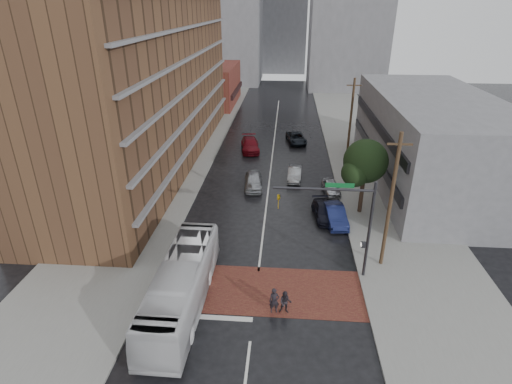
# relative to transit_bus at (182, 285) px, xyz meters

# --- Properties ---
(ground) EXTENTS (160.00, 160.00, 0.00)m
(ground) POSITION_rel_transit_bus_xyz_m (4.46, 1.33, -1.58)
(ground) COLOR black
(ground) RESTS_ON ground
(crosswalk) EXTENTS (14.00, 5.00, 0.02)m
(crosswalk) POSITION_rel_transit_bus_xyz_m (4.46, 1.83, -1.57)
(crosswalk) COLOR brown
(crosswalk) RESTS_ON ground
(sidewalk_west) EXTENTS (9.00, 90.00, 0.15)m
(sidewalk_west) POSITION_rel_transit_bus_xyz_m (-7.04, 26.33, -1.50)
(sidewalk_west) COLOR gray
(sidewalk_west) RESTS_ON ground
(sidewalk_east) EXTENTS (9.00, 90.00, 0.15)m
(sidewalk_east) POSITION_rel_transit_bus_xyz_m (15.96, 26.33, -1.50)
(sidewalk_east) COLOR gray
(sidewalk_east) RESTS_ON ground
(apartment_block) EXTENTS (10.00, 44.00, 28.00)m
(apartment_block) POSITION_rel_transit_bus_xyz_m (-9.54, 25.33, 12.42)
(apartment_block) COLOR brown
(apartment_block) RESTS_ON ground
(storefront_west) EXTENTS (8.00, 16.00, 7.00)m
(storefront_west) POSITION_rel_transit_bus_xyz_m (-7.54, 55.33, 1.92)
(storefront_west) COLOR maroon
(storefront_west) RESTS_ON ground
(building_east) EXTENTS (11.00, 26.00, 9.00)m
(building_east) POSITION_rel_transit_bus_xyz_m (20.96, 21.33, 2.92)
(building_east) COLOR gray
(building_east) RESTS_ON ground
(distant_tower_west) EXTENTS (18.00, 16.00, 32.00)m
(distant_tower_west) POSITION_rel_transit_bus_xyz_m (-9.54, 79.33, 14.42)
(distant_tower_west) COLOR gray
(distant_tower_west) RESTS_ON ground
(distant_tower_center) EXTENTS (12.00, 10.00, 24.00)m
(distant_tower_center) POSITION_rel_transit_bus_xyz_m (4.46, 96.33, 10.42)
(distant_tower_center) COLOR gray
(distant_tower_center) RESTS_ON ground
(street_tree) EXTENTS (4.20, 4.10, 6.90)m
(street_tree) POSITION_rel_transit_bus_xyz_m (12.98, 13.36, 3.15)
(street_tree) COLOR #332319
(street_tree) RESTS_ON ground
(signal_mast) EXTENTS (6.50, 0.30, 7.20)m
(signal_mast) POSITION_rel_transit_bus_xyz_m (10.31, 3.83, 3.15)
(signal_mast) COLOR #2D2D33
(signal_mast) RESTS_ON ground
(utility_pole_near) EXTENTS (1.60, 0.26, 10.00)m
(utility_pole_near) POSITION_rel_transit_bus_xyz_m (13.26, 5.33, 3.56)
(utility_pole_near) COLOR #473321
(utility_pole_near) RESTS_ON ground
(utility_pole_far) EXTENTS (1.60, 0.26, 10.00)m
(utility_pole_far) POSITION_rel_transit_bus_xyz_m (13.26, 25.33, 3.56)
(utility_pole_far) COLOR #473321
(utility_pole_far) RESTS_ON ground
(transit_bus) EXTENTS (2.76, 11.36, 3.16)m
(transit_bus) POSITION_rel_transit_bus_xyz_m (0.00, 0.00, 0.00)
(transit_bus) COLOR silver
(transit_bus) RESTS_ON ground
(pedestrian_a) EXTENTS (0.69, 0.51, 1.72)m
(pedestrian_a) POSITION_rel_transit_bus_xyz_m (5.71, -0.17, -0.72)
(pedestrian_a) COLOR black
(pedestrian_a) RESTS_ON ground
(pedestrian_b) EXTENTS (0.78, 0.61, 1.56)m
(pedestrian_b) POSITION_rel_transit_bus_xyz_m (6.39, -0.17, -0.80)
(pedestrian_b) COLOR #262026
(pedestrian_b) RESTS_ON ground
(car_travel_a) EXTENTS (2.16, 4.63, 1.53)m
(car_travel_a) POSITION_rel_transit_bus_xyz_m (2.91, 17.99, -0.81)
(car_travel_a) COLOR #999CA0
(car_travel_a) RESTS_ON ground
(car_travel_b) EXTENTS (1.59, 4.08, 1.32)m
(car_travel_b) POSITION_rel_transit_bus_xyz_m (7.15, 20.46, -0.92)
(car_travel_b) COLOR #9A9EA1
(car_travel_b) RESTS_ON ground
(car_travel_c) EXTENTS (2.97, 5.61, 1.55)m
(car_travel_c) POSITION_rel_transit_bus_xyz_m (1.52, 29.40, -0.80)
(car_travel_c) COLOR maroon
(car_travel_c) RESTS_ON ground
(suv_travel) EXTENTS (3.07, 5.22, 1.36)m
(suv_travel) POSITION_rel_transit_bus_xyz_m (7.48, 33.03, -0.90)
(suv_travel) COLOR black
(suv_travel) RESTS_ON ground
(car_parked_near) EXTENTS (2.05, 4.65, 1.48)m
(car_parked_near) POSITION_rel_transit_bus_xyz_m (10.53, 11.33, -0.84)
(car_parked_near) COLOR #151D4B
(car_parked_near) RESTS_ON ground
(car_parked_mid) EXTENTS (2.26, 4.45, 1.24)m
(car_parked_mid) POSITION_rel_transit_bus_xyz_m (9.66, 12.13, -0.96)
(car_parked_mid) COLOR black
(car_parked_mid) RESTS_ON ground
(car_parked_far) EXTENTS (1.88, 3.81, 1.25)m
(car_parked_far) POSITION_rel_transit_bus_xyz_m (10.76, 17.33, -0.95)
(car_parked_far) COLOR #B8BBC1
(car_parked_far) RESTS_ON ground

